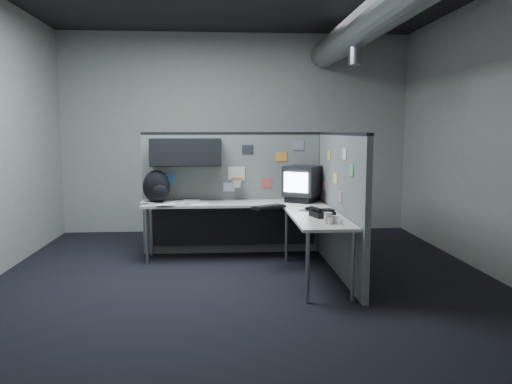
{
  "coord_description": "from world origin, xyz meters",
  "views": [
    {
      "loc": [
        -0.26,
        -5.37,
        1.65
      ],
      "look_at": [
        0.15,
        0.35,
        0.94
      ],
      "focal_mm": 35.0,
      "sensor_mm": 36.0,
      "label": 1
    }
  ],
  "objects": [
    {
      "name": "partition_right",
      "position": [
        1.1,
        0.22,
        0.82
      ],
      "size": [
        0.07,
        2.23,
        1.63
      ],
      "color": "slate",
      "rests_on": "ground"
    },
    {
      "name": "partition_back",
      "position": [
        -0.25,
        1.23,
        1.0
      ],
      "size": [
        2.44,
        0.42,
        1.63
      ],
      "color": "slate",
      "rests_on": "ground"
    },
    {
      "name": "bottles",
      "position": [
        0.86,
        -0.54,
        0.77
      ],
      "size": [
        0.15,
        0.17,
        0.09
      ],
      "rotation": [
        0.0,
        0.0,
        0.09
      ],
      "color": "silver",
      "rests_on": "desk"
    },
    {
      "name": "papers",
      "position": [
        -0.86,
        0.97,
        0.74
      ],
      "size": [
        0.87,
        0.57,
        0.02
      ],
      "rotation": [
        0.0,
        0.0,
        0.04
      ],
      "color": "white",
      "rests_on": "desk"
    },
    {
      "name": "backpack",
      "position": [
        -1.07,
        0.99,
        0.93
      ],
      "size": [
        0.36,
        0.33,
        0.42
      ],
      "rotation": [
        0.0,
        0.0,
        0.09
      ],
      "color": "black",
      "rests_on": "desk"
    },
    {
      "name": "room",
      "position": [
        0.56,
        0.0,
        2.1
      ],
      "size": [
        5.62,
        5.62,
        3.22
      ],
      "color": "black",
      "rests_on": "ground"
    },
    {
      "name": "keyboard",
      "position": [
        0.31,
        0.46,
        0.75
      ],
      "size": [
        0.44,
        0.38,
        0.04
      ],
      "rotation": [
        0.0,
        0.0,
        -0.14
      ],
      "color": "black",
      "rests_on": "desk"
    },
    {
      "name": "mouse",
      "position": [
        0.76,
        0.3,
        0.75
      ],
      "size": [
        0.26,
        0.26,
        0.04
      ],
      "rotation": [
        0.0,
        0.0,
        -0.04
      ],
      "color": "black",
      "rests_on": "desk"
    },
    {
      "name": "monitor",
      "position": [
        0.8,
        1.01,
        0.97
      ],
      "size": [
        0.56,
        0.56,
        0.47
      ],
      "rotation": [
        0.0,
        0.0,
        0.23
      ],
      "color": "black",
      "rests_on": "desk"
    },
    {
      "name": "desk",
      "position": [
        0.15,
        0.7,
        0.61
      ],
      "size": [
        2.31,
        2.11,
        0.73
      ],
      "color": "beige",
      "rests_on": "ground"
    },
    {
      "name": "cup",
      "position": [
        0.8,
        -0.55,
        0.79
      ],
      "size": [
        0.09,
        0.09,
        0.11
      ],
      "primitive_type": "cylinder",
      "rotation": [
        0.0,
        0.0,
        -0.08
      ],
      "color": "beige",
      "rests_on": "desk"
    },
    {
      "name": "phone",
      "position": [
        0.82,
        -0.15,
        0.77
      ],
      "size": [
        0.26,
        0.28,
        0.11
      ],
      "rotation": [
        0.0,
        0.0,
        0.09
      ],
      "color": "black",
      "rests_on": "desk"
    }
  ]
}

